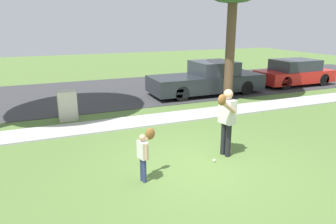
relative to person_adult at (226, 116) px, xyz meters
The scene contains 9 objects.
ground_plane 3.54m from the person_adult, 102.91° to the left, with size 48.00×48.00×0.00m, color #567538.
sidewalk_strip 3.62m from the person_adult, 102.54° to the left, with size 36.00×1.20×0.06m, color #B2B2AD.
road_surface 8.50m from the person_adult, 95.15° to the left, with size 36.00×6.80×0.02m, color #38383A.
person_adult is the anchor object (origin of this frame).
person_child 2.28m from the person_adult, 169.29° to the right, with size 0.46×0.49×1.09m.
baseball 1.11m from the person_adult, 152.33° to the right, with size 0.07×0.07×0.07m, color white.
utility_cabinet 5.70m from the person_adult, 125.56° to the left, with size 0.60×0.52×1.00m, color beige.
parked_pickup_dark 7.00m from the person_adult, 64.23° to the left, with size 5.20×1.95×1.48m.
parked_hatchback_red 10.45m from the person_adult, 37.67° to the left, with size 4.00×1.75×1.33m.
Camera 1 is at (-3.31, -5.93, 3.22)m, focal length 33.49 mm.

